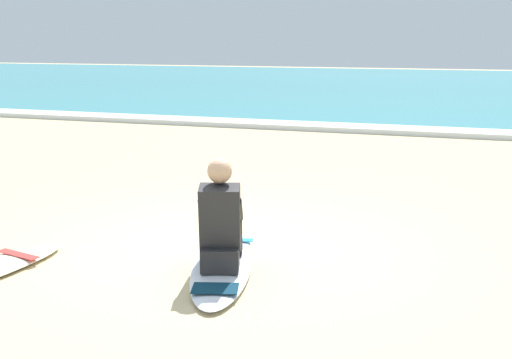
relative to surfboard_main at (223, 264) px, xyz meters
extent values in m
plane|color=#CCB584|center=(-0.20, 0.39, -0.04)|extent=(80.00, 80.00, 0.00)
cube|color=teal|center=(-0.20, 22.82, 0.01)|extent=(80.00, 28.00, 0.10)
cube|color=white|center=(-0.20, 9.12, 0.02)|extent=(80.00, 0.90, 0.11)
ellipsoid|color=silver|center=(0.00, 0.00, 0.00)|extent=(1.09, 2.16, 0.07)
cube|color=#1E7FB7|center=(-0.17, 0.57, 0.04)|extent=(0.49, 0.23, 0.01)
cube|color=#0A2C40|center=(0.19, -0.64, 0.04)|extent=(0.42, 0.33, 0.01)
cube|color=#232326|center=(0.07, -0.24, 0.14)|extent=(0.38, 0.35, 0.20)
cylinder|color=#232326|center=(-0.08, -0.10, 0.29)|extent=(0.27, 0.43, 0.43)
cylinder|color=#232326|center=(-0.16, 0.09, 0.26)|extent=(0.19, 0.28, 0.42)
cube|color=#232326|center=(-0.19, 0.16, 0.07)|extent=(0.16, 0.24, 0.05)
cylinder|color=#232326|center=(0.11, -0.03, 0.29)|extent=(0.27, 0.43, 0.43)
cylinder|color=#232326|center=(0.06, 0.17, 0.26)|extent=(0.19, 0.28, 0.42)
cube|color=#232326|center=(0.04, 0.23, 0.07)|extent=(0.16, 0.24, 0.05)
cube|color=#232326|center=(0.06, -0.20, 0.49)|extent=(0.41, 0.38, 0.57)
sphere|color=tan|center=(0.05, -0.17, 0.88)|extent=(0.21, 0.21, 0.21)
cylinder|color=#232326|center=(-0.12, -0.10, 0.52)|extent=(0.21, 0.40, 0.31)
cylinder|color=#232326|center=(0.15, -0.02, 0.52)|extent=(0.21, 0.40, 0.31)
cube|color=red|center=(-1.83, -0.46, 0.04)|extent=(0.49, 0.20, 0.01)
camera|label=1|loc=(2.05, -5.12, 1.96)|focal=45.84mm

